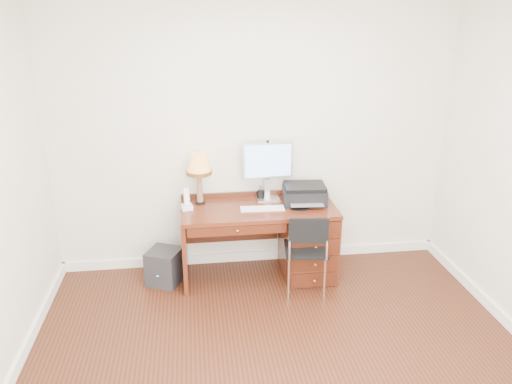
{
  "coord_description": "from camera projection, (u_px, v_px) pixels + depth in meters",
  "views": [
    {
      "loc": [
        -0.61,
        -3.05,
        2.57
      ],
      "look_at": [
        -0.05,
        1.2,
        0.98
      ],
      "focal_mm": 35.0,
      "sensor_mm": 36.0,
      "label": 1
    }
  ],
  "objects": [
    {
      "name": "room_shell",
      "position": [
        270.0,
        314.0,
        4.37
      ],
      "size": [
        4.0,
        4.0,
        4.0
      ],
      "color": "silver",
      "rests_on": "ground"
    },
    {
      "name": "desk",
      "position": [
        290.0,
        237.0,
        5.0
      ],
      "size": [
        1.5,
        0.67,
        0.75
      ],
      "color": "#572112",
      "rests_on": "ground"
    },
    {
      "name": "phone",
      "position": [
        187.0,
        203.0,
        4.77
      ],
      "size": [
        0.12,
        0.12,
        0.21
      ],
      "rotation": [
        0.0,
        0.0,
        0.2
      ],
      "color": "white",
      "rests_on": "desk"
    },
    {
      "name": "chair",
      "position": [
        308.0,
        246.0,
        4.6
      ],
      "size": [
        0.44,
        0.44,
        0.83
      ],
      "rotation": [
        0.0,
        0.0,
        -0.14
      ],
      "color": "black",
      "rests_on": "ground"
    },
    {
      "name": "keyboard",
      "position": [
        262.0,
        209.0,
        4.78
      ],
      "size": [
        0.42,
        0.14,
        0.02
      ],
      "primitive_type": "cube",
      "rotation": [
        0.0,
        0.0,
        -0.04
      ],
      "color": "white",
      "rests_on": "desk"
    },
    {
      "name": "leg_lamp",
      "position": [
        199.0,
        167.0,
        4.82
      ],
      "size": [
        0.25,
        0.25,
        0.51
      ],
      "color": "black",
      "rests_on": "desk"
    },
    {
      "name": "ground",
      "position": [
        283.0,
        367.0,
        3.8
      ],
      "size": [
        4.0,
        4.0,
        0.0
      ],
      "primitive_type": "plane",
      "color": "black",
      "rests_on": "ground"
    },
    {
      "name": "equipment_box",
      "position": [
        165.0,
        266.0,
        4.91
      ],
      "size": [
        0.39,
        0.39,
        0.35
      ],
      "primitive_type": "cube",
      "rotation": [
        0.0,
        0.0,
        -0.42
      ],
      "color": "black",
      "rests_on": "ground"
    },
    {
      "name": "pen_cup",
      "position": [
        261.0,
        195.0,
        5.03
      ],
      "size": [
        0.07,
        0.07,
        0.09
      ],
      "primitive_type": "cylinder",
      "color": "black",
      "rests_on": "desk"
    },
    {
      "name": "mouse_pad",
      "position": [
        299.0,
        206.0,
        4.83
      ],
      "size": [
        0.19,
        0.19,
        0.04
      ],
      "color": "black",
      "rests_on": "desk"
    },
    {
      "name": "printer",
      "position": [
        304.0,
        194.0,
        4.93
      ],
      "size": [
        0.44,
        0.36,
        0.19
      ],
      "rotation": [
        0.0,
        0.0,
        -0.08
      ],
      "color": "black",
      "rests_on": "desk"
    },
    {
      "name": "monitor",
      "position": [
        268.0,
        164.0,
        4.94
      ],
      "size": [
        0.51,
        0.18,
        0.58
      ],
      "rotation": [
        0.0,
        0.0,
        0.07
      ],
      "color": "silver",
      "rests_on": "desk"
    }
  ]
}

